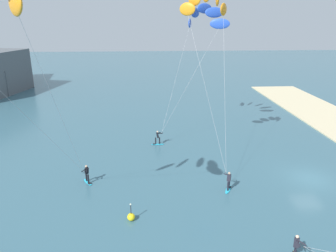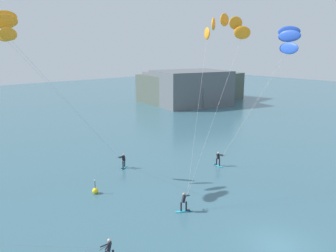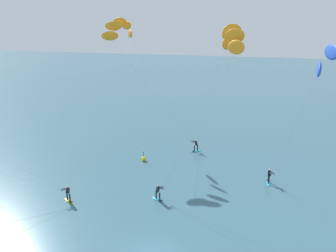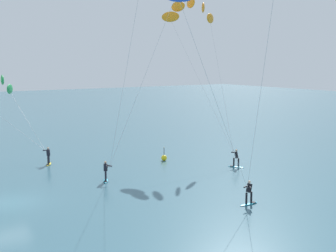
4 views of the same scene
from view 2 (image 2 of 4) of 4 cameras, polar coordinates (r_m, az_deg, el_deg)
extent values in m
plane|color=#386070|center=(26.22, 17.78, -18.36)|extent=(240.00, 240.00, 0.00)
cube|color=black|center=(23.14, -9.73, -19.08)|extent=(0.42, 0.42, 0.63)
sphere|color=beige|center=(22.92, -9.77, -18.19)|extent=(0.20, 0.20, 0.20)
cylinder|color=black|center=(22.74, -10.77, -19.31)|extent=(0.54, 0.17, 0.03)
cylinder|color=black|center=(22.82, -10.05, -19.07)|extent=(0.54, 0.43, 0.15)
cylinder|color=black|center=(22.95, -10.46, -18.88)|extent=(0.61, 0.17, 0.15)
cylinder|color=#B2B2B7|center=(19.65, -24.73, -17.49)|extent=(10.50, 0.46, 4.99)
ellipsoid|color=#23ADD1|center=(29.46, 2.61, -13.93)|extent=(1.50, 1.00, 0.08)
cube|color=black|center=(29.55, 3.40, -13.75)|extent=(0.38, 0.38, 0.02)
cylinder|color=black|center=(29.22, 2.19, -13.23)|extent=(0.14, 0.14, 0.78)
cylinder|color=black|center=(29.33, 3.04, -13.13)|extent=(0.14, 0.14, 0.78)
cube|color=black|center=(28.97, 2.63, -11.96)|extent=(0.42, 0.41, 0.63)
sphere|color=tan|center=(28.80, 2.64, -11.20)|extent=(0.20, 0.20, 0.20)
cylinder|color=black|center=(29.33, 3.24, -11.32)|extent=(0.54, 0.15, 0.03)
cylinder|color=black|center=(29.16, 2.75, -11.40)|extent=(0.54, 0.42, 0.15)
cylinder|color=black|center=(29.05, 3.12, -11.50)|extent=(0.61, 0.18, 0.15)
ellipsoid|color=orange|center=(30.87, 12.22, 14.91)|extent=(1.43, 1.06, 1.10)
ellipsoid|color=orange|center=(31.18, 11.18, 16.42)|extent=(1.52, 0.56, 1.10)
ellipsoid|color=orange|center=(31.67, 9.36, 17.00)|extent=(1.52, 0.65, 1.10)
ellipsoid|color=orange|center=(32.16, 7.56, 16.44)|extent=(1.40, 1.13, 1.10)
ellipsoid|color=orange|center=(32.43, 6.50, 15.01)|extent=(1.06, 1.43, 1.10)
cylinder|color=#B2B2B7|center=(29.25, 7.80, 1.86)|extent=(5.86, 0.41, 12.96)
cylinder|color=#B2B2B7|center=(30.09, 4.93, 2.24)|extent=(5.09, 2.96, 12.96)
ellipsoid|color=#23ADD1|center=(40.18, 8.28, -6.52)|extent=(0.38, 1.50, 0.08)
cube|color=black|center=(40.42, 7.84, -6.31)|extent=(0.29, 0.28, 0.02)
cylinder|color=black|center=(39.91, 8.54, -6.02)|extent=(0.14, 0.14, 0.78)
cylinder|color=black|center=(40.18, 8.07, -5.87)|extent=(0.14, 0.14, 0.78)
cube|color=black|center=(39.83, 8.33, -5.01)|extent=(0.30, 0.32, 0.63)
sphere|color=beige|center=(39.70, 8.35, -4.43)|extent=(0.20, 0.20, 0.20)
cylinder|color=black|center=(39.72, 9.13, -4.86)|extent=(0.33, 0.48, 0.03)
cylinder|color=black|center=(39.84, 8.75, -4.74)|extent=(0.54, 0.42, 0.15)
cylinder|color=black|center=(39.63, 8.71, -4.83)|extent=(0.21, 0.61, 0.15)
ellipsoid|color=blue|center=(35.16, 19.47, 12.06)|extent=(0.75, 2.18, 1.10)
ellipsoid|color=blue|center=(36.10, 19.54, 13.92)|extent=(0.72, 2.19, 1.10)
ellipsoid|color=blue|center=(37.68, 19.46, 14.55)|extent=(1.46, 1.98, 1.10)
ellipsoid|color=blue|center=(39.23, 19.28, 13.81)|extent=(1.97, 1.48, 1.10)
ellipsoid|color=blue|center=(40.13, 19.09, 12.12)|extent=(2.18, 0.75, 1.10)
cylinder|color=#B2B2B7|center=(36.91, 13.92, 2.87)|extent=(1.29, 6.48, 11.64)
cylinder|color=#B2B2B7|center=(39.36, 14.07, 3.47)|extent=(5.45, 3.75, 11.64)
ellipsoid|color=#23ADD1|center=(39.47, -7.32, -6.86)|extent=(1.46, 1.11, 0.08)
cube|color=black|center=(39.10, -7.57, -6.99)|extent=(0.39, 0.39, 0.02)
cylinder|color=black|center=(39.51, -7.21, -6.17)|extent=(0.14, 0.14, 0.78)
cylinder|color=black|center=(39.13, -7.47, -6.37)|extent=(0.14, 0.14, 0.78)
cube|color=black|center=(39.10, -7.37, -5.32)|extent=(0.43, 0.42, 0.63)
sphere|color=tan|center=(38.97, -7.39, -4.73)|extent=(0.20, 0.20, 0.20)
cylinder|color=black|center=(38.87, -8.14, -5.22)|extent=(0.54, 0.15, 0.03)
cylinder|color=black|center=(38.86, -7.70, -5.17)|extent=(0.61, 0.19, 0.15)
cylinder|color=black|center=(39.05, -7.81, -5.08)|extent=(0.55, 0.41, 0.15)
ellipsoid|color=orange|center=(37.25, -25.46, 13.39)|extent=(1.38, 1.92, 1.10)
ellipsoid|color=orange|center=(36.42, -25.56, 15.19)|extent=(1.88, 1.45, 1.10)
ellipsoid|color=orange|center=(34.96, -25.48, 16.05)|extent=(2.09, 0.76, 1.10)
ellipsoid|color=orange|center=(33.43, -25.25, 15.52)|extent=(2.09, 0.68, 1.10)
ellipsoid|color=orange|center=(32.50, -24.96, 13.67)|extent=(1.92, 1.38, 1.10)
cylinder|color=#B2B2B7|center=(37.16, -16.50, 3.70)|extent=(9.45, 4.54, 12.82)
cylinder|color=#B2B2B7|center=(34.86, -15.67, 3.17)|extent=(10.47, 0.14, 12.82)
sphere|color=yellow|center=(33.30, -11.97, -10.46)|extent=(0.56, 0.56, 0.56)
cylinder|color=#262628|center=(33.06, -12.02, -9.46)|extent=(0.06, 0.06, 0.70)
sphere|color=#F2F2CC|center=(32.91, -12.06, -8.80)|extent=(0.12, 0.12, 0.12)
cube|color=#565B60|center=(81.17, 3.80, 6.34)|extent=(18.54, 16.03, 7.99)
cube|color=#4C564C|center=(88.66, 2.64, 6.51)|extent=(23.24, 12.28, 6.72)
cube|color=#565B60|center=(84.40, 4.47, 5.47)|extent=(14.54, 15.30, 4.73)
cube|color=slate|center=(88.53, 2.76, 6.68)|extent=(19.92, 12.00, 7.29)
cube|color=#4C564C|center=(88.05, 6.45, 6.41)|extent=(20.35, 13.53, 6.78)
camera|label=1|loc=(26.30, -53.68, 8.74)|focal=34.28mm
camera|label=3|loc=(25.70, 66.50, 13.49)|focal=33.83mm
camera|label=4|loc=(50.37, 44.45, 4.99)|focal=47.28mm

